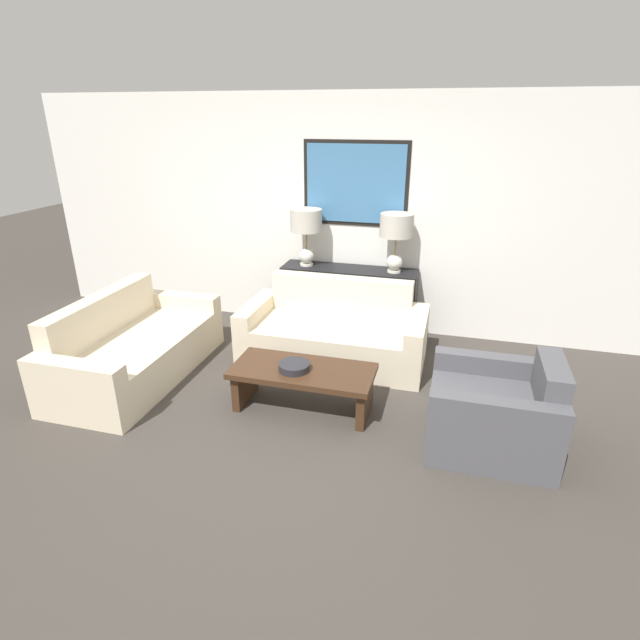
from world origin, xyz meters
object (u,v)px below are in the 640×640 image
at_px(couch_by_side, 134,350).
at_px(coffee_table, 303,379).
at_px(console_table, 348,301).
at_px(couch_by_back_wall, 334,334).
at_px(armchair_near_back_wall, 495,413).
at_px(table_lamp_left, 306,226).
at_px(table_lamp_right, 396,231).
at_px(decorative_bowl, 294,367).

bearing_deg(couch_by_side, coffee_table, -5.03).
height_order(console_table, coffee_table, console_table).
xyz_separation_m(couch_by_back_wall, armchair_near_back_wall, (1.56, -1.14, 0.01)).
height_order(console_table, table_lamp_left, table_lamp_left).
relative_size(console_table, couch_by_back_wall, 0.82).
xyz_separation_m(table_lamp_left, couch_by_side, (-1.31, -1.57, -0.98)).
distance_m(table_lamp_left, table_lamp_right, 1.01).
xyz_separation_m(table_lamp_left, coffee_table, (0.48, -1.72, -0.95)).
bearing_deg(table_lamp_left, armchair_near_back_wall, -41.47).
distance_m(console_table, couch_by_back_wall, 0.70).
height_order(console_table, armchair_near_back_wall, console_table).
xyz_separation_m(console_table, couch_by_back_wall, (0.00, -0.69, -0.12)).
distance_m(console_table, decorative_bowl, 1.77).
bearing_deg(console_table, couch_by_back_wall, -90.00).
bearing_deg(armchair_near_back_wall, decorative_bowl, 177.96).
relative_size(table_lamp_right, decorative_bowl, 2.40).
bearing_deg(armchair_near_back_wall, console_table, 130.49).
bearing_deg(armchair_near_back_wall, table_lamp_left, 138.53).
height_order(couch_by_back_wall, couch_by_side, same).
distance_m(table_lamp_right, armchair_near_back_wall, 2.32).
bearing_deg(decorative_bowl, console_table, 87.12).
relative_size(table_lamp_left, couch_by_back_wall, 0.34).
relative_size(console_table, armchair_near_back_wall, 1.64).
relative_size(table_lamp_right, couch_by_side, 0.34).
relative_size(couch_by_back_wall, couch_by_side, 1.00).
height_order(console_table, couch_by_back_wall, couch_by_back_wall).
bearing_deg(couch_by_back_wall, armchair_near_back_wall, -36.11).
height_order(coffee_table, decorative_bowl, decorative_bowl).
xyz_separation_m(console_table, armchair_near_back_wall, (1.56, -1.82, -0.12)).
distance_m(table_lamp_left, decorative_bowl, 1.99).
relative_size(console_table, decorative_bowl, 5.74).
height_order(table_lamp_right, decorative_bowl, table_lamp_right).
bearing_deg(couch_by_back_wall, console_table, 90.00).
bearing_deg(couch_by_back_wall, couch_by_side, -154.14).
height_order(table_lamp_right, couch_by_back_wall, table_lamp_right).
distance_m(couch_by_side, coffee_table, 1.79).
relative_size(couch_by_side, coffee_table, 1.53).
relative_size(couch_by_side, decorative_bowl, 7.01).
xyz_separation_m(table_lamp_right, decorative_bowl, (-0.60, -1.77, -0.82)).
bearing_deg(decorative_bowl, table_lamp_right, 71.37).
bearing_deg(decorative_bowl, couch_by_side, 173.43).
height_order(decorative_bowl, armchair_near_back_wall, armchair_near_back_wall).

